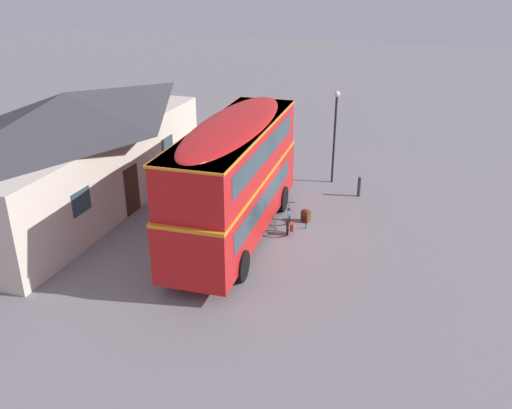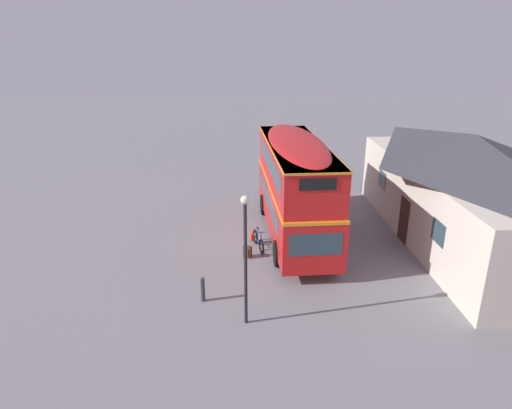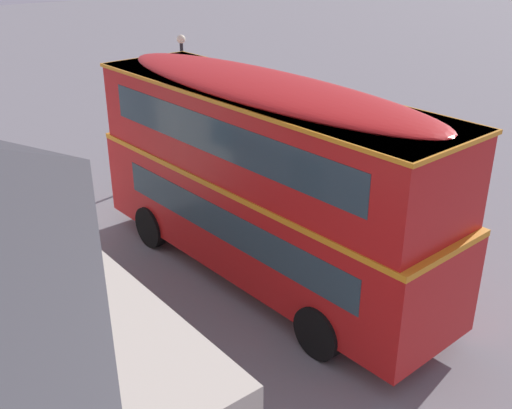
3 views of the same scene
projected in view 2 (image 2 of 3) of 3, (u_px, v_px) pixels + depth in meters
ground_plane at (284, 244)px, 21.11m from camera, size 120.00×120.00×0.00m
double_decker_bus at (295, 184)px, 21.09m from camera, size 9.91×3.43×4.79m
touring_bicycle at (257, 240)px, 20.59m from camera, size 1.73×0.75×0.99m
backpack_on_ground at (248, 251)px, 19.70m from camera, size 0.37×0.40×0.55m
water_bottle_blue_sports at (243, 249)px, 20.36m from camera, size 0.07×0.07×0.22m
pub_building at (467, 188)px, 20.66m from camera, size 14.78×6.82×5.07m
street_lamp at (245, 247)px, 14.25m from camera, size 0.28×0.28×4.54m
kerb_bollard at (203, 289)px, 16.31m from camera, size 0.16×0.16×0.97m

